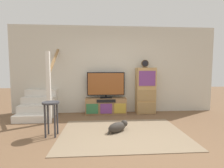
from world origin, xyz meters
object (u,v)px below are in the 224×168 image
object	(u,v)px
media_console	(106,106)
bar_stool_near	(51,111)
desk_clock	(145,64)
television	(106,84)
dog	(118,127)
side_cabinet	(145,91)

from	to	relation	value
media_console	bar_stool_near	world-z (taller)	bar_stool_near
desk_clock	bar_stool_near	world-z (taller)	desk_clock
media_console	bar_stool_near	size ratio (longest dim) A/B	1.76
desk_clock	media_console	bearing A→B (deg)	179.77
television	dog	size ratio (longest dim) A/B	2.34
television	bar_stool_near	xyz separation A→B (m)	(-1.16, -1.65, -0.38)
desk_clock	dog	xyz separation A→B (m)	(-0.98, -1.50, -1.42)
media_console	dog	distance (m)	1.53
media_console	side_cabinet	size ratio (longest dim) A/B	0.87
television	dog	world-z (taller)	television
side_cabinet	media_console	bearing A→B (deg)	-179.53
television	desk_clock	xyz separation A→B (m)	(1.19, -0.03, 0.63)
media_console	side_cabinet	bearing A→B (deg)	0.47
side_cabinet	dog	distance (m)	1.92
side_cabinet	bar_stool_near	size ratio (longest dim) A/B	2.01
bar_stool_near	desk_clock	bearing A→B (deg)	34.53
media_console	desk_clock	size ratio (longest dim) A/B	5.13
media_console	television	world-z (taller)	television
desk_clock	dog	distance (m)	2.29
television	dog	bearing A→B (deg)	-82.13
media_console	dog	world-z (taller)	media_console
side_cabinet	desk_clock	size ratio (longest dim) A/B	5.88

